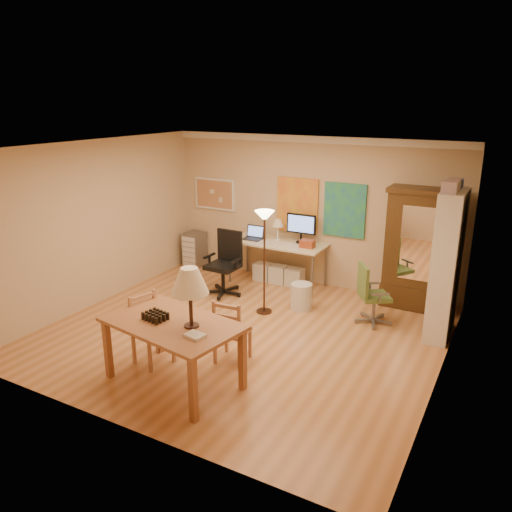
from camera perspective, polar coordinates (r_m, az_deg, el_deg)
The scene contains 16 objects.
floor at distance 7.46m, azimuth -1.60°, elevation -8.83°, with size 5.50×5.50×0.00m, color #B06F3E.
crown_molding at distance 8.91m, azimuth 6.43°, elevation 13.12°, with size 5.50×0.08×0.12m, color white.
corkboard at distance 10.03m, azimuth -4.74°, elevation 7.08°, with size 0.90×0.04×0.62m, color tan.
art_panel_left at distance 9.19m, azimuth 4.75°, elevation 5.80°, with size 0.80×0.04×1.00m, color yellow.
art_panel_right at distance 8.87m, azimuth 10.09°, elevation 5.16°, with size 0.75×0.04×0.95m, color teal.
dining_table at distance 5.87m, azimuth -8.87°, elevation -6.28°, with size 1.76×1.22×1.52m.
ladder_chair_back at distance 6.55m, azimuth -2.82°, elevation -8.74°, with size 0.44×0.42×0.88m.
ladder_chair_left at distance 6.67m, azimuth -11.89°, elevation -8.44°, with size 0.50×0.52×0.93m.
torchiere_lamp at distance 7.71m, azimuth 0.98°, elevation 2.77°, with size 0.31×0.31×1.68m.
computer_desk at distance 9.24m, azimuth 2.76°, elevation -0.26°, with size 1.77×0.77×1.34m.
office_chair_black at distance 8.82m, azimuth -3.65°, elevation -2.46°, with size 0.69×0.69×1.12m.
office_chair_green at distance 7.89m, azimuth 13.08°, elevation -5.75°, with size 0.59×0.59×0.94m.
drawer_cart at distance 10.32m, azimuth -7.04°, elevation 0.77°, with size 0.36×0.43×0.71m.
armoire at distance 8.48m, azimuth 17.99°, elevation -0.11°, with size 1.08×0.51×1.99m.
bookshelf at distance 7.51m, azimuth 20.91°, elevation -1.07°, with size 0.32×0.85×2.14m.
wastebin at distance 8.22m, azimuth 5.19°, elevation -4.62°, with size 0.35×0.35×0.44m, color silver.
Camera 1 is at (3.38, -5.76, 3.31)m, focal length 35.00 mm.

